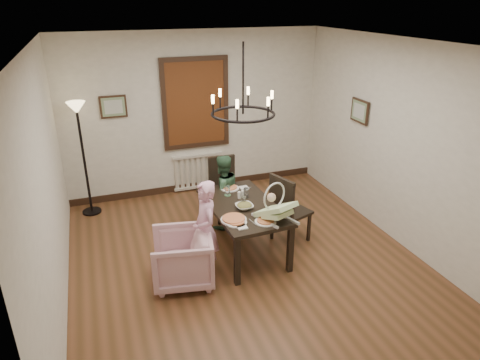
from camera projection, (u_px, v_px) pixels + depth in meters
room_shell at (236, 153)px, 5.54m from camera, size 4.51×5.00×2.81m
dining_table at (243, 210)px, 5.76m from camera, size 0.92×1.55×0.71m
chair_far at (226, 189)px, 6.70m from camera, size 0.45×0.45×0.99m
chair_right at (291, 208)px, 6.05m from camera, size 0.59×0.59×1.04m
armchair at (182, 258)px, 5.22m from camera, size 0.86×0.84×0.67m
elderly_woman at (206, 237)px, 5.31m from camera, size 0.27×0.39×1.05m
seated_man at (223, 198)px, 6.43m from camera, size 0.55×0.47×0.97m
baby_bouncer at (275, 208)px, 5.27m from camera, size 0.54×0.62×0.34m
salad_bowl at (244, 206)px, 5.61m from camera, size 0.28×0.28×0.07m
pizza_platter at (234, 219)px, 5.32m from camera, size 0.33×0.33×0.04m
drinking_glass at (244, 202)px, 5.65m from camera, size 0.07×0.07×0.14m
window_blinds at (196, 103)px, 7.28m from camera, size 1.00×0.03×1.40m
radiator at (198, 171)px, 7.79m from camera, size 0.92×0.12×0.62m
picture_back at (113, 107)px, 6.85m from camera, size 0.42×0.03×0.36m
picture_right at (360, 111)px, 6.59m from camera, size 0.03×0.42×0.36m
floor_lamp at (84, 161)px, 6.70m from camera, size 0.30×0.30×1.80m
chandelier at (243, 114)px, 5.24m from camera, size 0.80×0.80×0.04m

